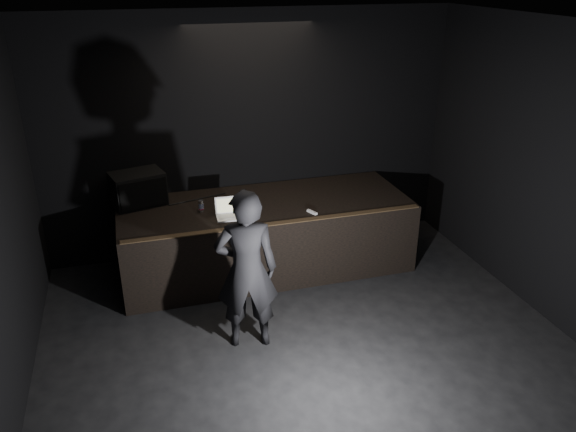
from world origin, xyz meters
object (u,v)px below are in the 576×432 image
at_px(stage_monitor, 138,189).
at_px(person, 247,270).
at_px(stage_riser, 266,235).
at_px(laptop, 229,212).
at_px(beer_can, 201,206).

xyz_separation_m(stage_monitor, person, (1.03, -2.12, -0.28)).
bearing_deg(person, stage_monitor, -54.76).
height_order(stage_riser, laptop, laptop).
relative_size(laptop, beer_can, 2.19).
distance_m(stage_riser, stage_monitor, 1.87).
xyz_separation_m(stage_riser, stage_monitor, (-1.67, 0.44, 0.73)).
xyz_separation_m(stage_monitor, laptop, (1.10, -0.75, -0.17)).
relative_size(stage_monitor, beer_can, 4.72).
relative_size(stage_monitor, laptop, 2.16).
distance_m(stage_monitor, laptop, 1.34).
distance_m(laptop, beer_can, 0.41).
xyz_separation_m(beer_can, person, (0.25, -1.61, -0.13)).
bearing_deg(beer_can, person, -81.09).
distance_m(laptop, person, 1.38).
distance_m(stage_riser, person, 1.85).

